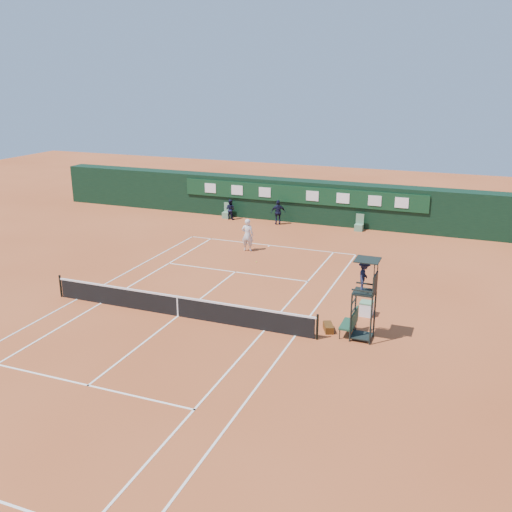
{
  "coord_description": "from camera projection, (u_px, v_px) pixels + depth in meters",
  "views": [
    {
      "loc": [
        11.8,
        -20.5,
        10.27
      ],
      "look_at": [
        1.38,
        6.0,
        1.2
      ],
      "focal_mm": 40.0,
      "sensor_mm": 36.0,
      "label": 1
    }
  ],
  "objects": [
    {
      "name": "ground",
      "position": [
        178.0,
        316.0,
        25.41
      ],
      "size": [
        90.0,
        90.0,
        0.0
      ],
      "primitive_type": "plane",
      "color": "#BA562C",
      "rests_on": "ground"
    },
    {
      "name": "court_lines",
      "position": [
        178.0,
        316.0,
        25.41
      ],
      "size": [
        11.05,
        23.85,
        0.01
      ],
      "color": "silver",
      "rests_on": "ground"
    },
    {
      "name": "tennis_net",
      "position": [
        178.0,
        306.0,
        25.25
      ],
      "size": [
        12.9,
        0.1,
        1.1
      ],
      "color": "black",
      "rests_on": "ground"
    },
    {
      "name": "back_wall",
      "position": [
        302.0,
        201.0,
        41.57
      ],
      "size": [
        40.0,
        1.65,
        3.0
      ],
      "color": "black",
      "rests_on": "ground"
    },
    {
      "name": "linesman_chair_left",
      "position": [
        227.0,
        214.0,
        42.73
      ],
      "size": [
        0.55,
        0.5,
        1.15
      ],
      "color": "#5C8D69",
      "rests_on": "ground"
    },
    {
      "name": "linesman_chair_right",
      "position": [
        359.0,
        226.0,
        39.25
      ],
      "size": [
        0.55,
        0.5,
        1.15
      ],
      "color": "#5B8C68",
      "rests_on": "ground"
    },
    {
      "name": "umpire_chair",
      "position": [
        365.0,
        282.0,
        22.47
      ],
      "size": [
        0.96,
        0.95,
        3.42
      ],
      "color": "black",
      "rests_on": "ground"
    },
    {
      "name": "player_bench",
      "position": [
        351.0,
        321.0,
        23.41
      ],
      "size": [
        0.56,
        1.2,
        1.1
      ],
      "color": "#193F2B",
      "rests_on": "ground"
    },
    {
      "name": "tennis_bag",
      "position": [
        328.0,
        327.0,
        23.91
      ],
      "size": [
        0.64,
        0.86,
        0.3
      ],
      "primitive_type": "cube",
      "rotation": [
        0.0,
        0.0,
        0.42
      ],
      "color": "black",
      "rests_on": "ground"
    },
    {
      "name": "cooler",
      "position": [
        366.0,
        308.0,
        25.41
      ],
      "size": [
        0.57,
        0.57,
        0.65
      ],
      "color": "white",
      "rests_on": "ground"
    },
    {
      "name": "tennis_ball",
      "position": [
        256.0,
        262.0,
        32.67
      ],
      "size": [
        0.06,
        0.06,
        0.06
      ],
      "primitive_type": "sphere",
      "color": "#C4D130",
      "rests_on": "ground"
    },
    {
      "name": "player",
      "position": [
        248.0,
        235.0,
        34.54
      ],
      "size": [
        0.79,
        0.57,
        2.01
      ],
      "primitive_type": "imported",
      "rotation": [
        0.0,
        0.0,
        3.26
      ],
      "color": "silver",
      "rests_on": "ground"
    },
    {
      "name": "ball_kid_left",
      "position": [
        230.0,
        209.0,
        42.22
      ],
      "size": [
        0.78,
        0.64,
        1.5
      ],
      "primitive_type": "imported",
      "rotation": [
        0.0,
        0.0,
        3.04
      ],
      "color": "black",
      "rests_on": "ground"
    },
    {
      "name": "ball_kid_right",
      "position": [
        278.0,
        212.0,
        40.71
      ],
      "size": [
        1.13,
        0.83,
        1.78
      ],
      "primitive_type": "imported",
      "rotation": [
        0.0,
        0.0,
        3.57
      ],
      "color": "black",
      "rests_on": "ground"
    }
  ]
}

